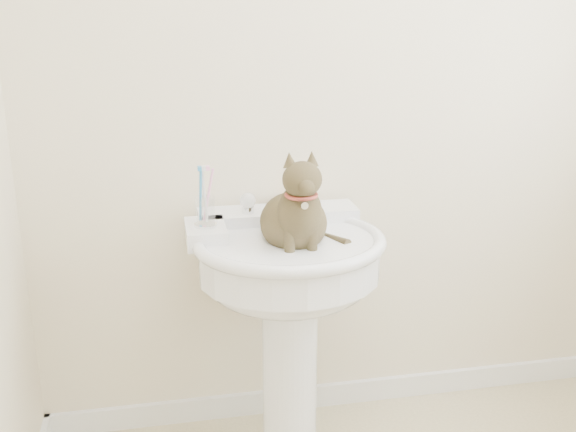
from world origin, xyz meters
TOP-DOWN VIEW (x-y plane):
  - wall_back at (0.00, 1.10)m, footprint 2.20×0.00m
  - baseboard_back at (0.00, 1.09)m, footprint 2.20×0.02m
  - pedestal_sink at (-0.26, 0.81)m, footprint 0.61×0.60m
  - faucet at (-0.26, 0.96)m, footprint 0.28×0.12m
  - soap_bar at (-0.19, 1.05)m, footprint 0.09×0.06m
  - toothbrush_cup at (-0.51, 0.87)m, footprint 0.07×0.07m
  - cat at (-0.25, 0.78)m, footprint 0.22×0.28m

SIDE VIEW (x-z plane):
  - baseboard_back at x=0.00m, z-range 0.00..0.09m
  - pedestal_sink at x=-0.26m, z-range 0.24..1.08m
  - soap_bar at x=-0.19m, z-range 0.84..0.87m
  - faucet at x=-0.26m, z-range 0.81..0.95m
  - cat at x=-0.25m, z-range 0.68..1.09m
  - toothbrush_cup at x=-0.51m, z-range 0.80..0.98m
  - wall_back at x=0.00m, z-range 0.00..2.50m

